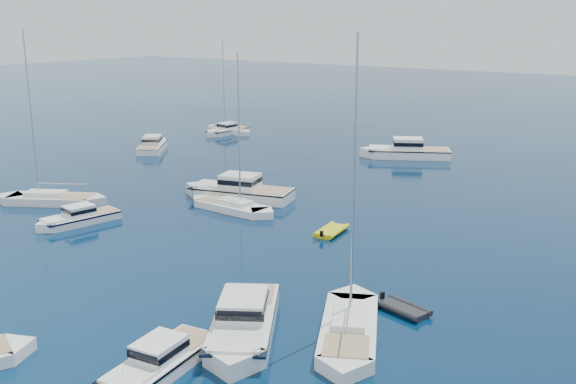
# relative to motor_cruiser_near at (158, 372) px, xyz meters

# --- Properties ---
(motor_cruiser_near) EXTENTS (3.61, 8.53, 2.17)m
(motor_cruiser_near) POSITION_rel_motor_cruiser_near_xyz_m (0.00, 0.00, 0.00)
(motor_cruiser_near) COLOR white
(motor_cruiser_near) RESTS_ON ground
(motor_cruiser_right) EXTENTS (8.68, 11.09, 2.88)m
(motor_cruiser_right) POSITION_rel_motor_cruiser_near_xyz_m (0.86, 5.68, 0.00)
(motor_cruiser_right) COLOR silver
(motor_cruiser_right) RESTS_ON ground
(motor_cruiser_left) EXTENTS (3.84, 8.19, 2.07)m
(motor_cruiser_left) POSITION_rel_motor_cruiser_near_xyz_m (-23.89, 13.48, 0.00)
(motor_cruiser_left) COLOR white
(motor_cruiser_left) RESTS_ON ground
(motor_cruiser_centre) EXTENTS (12.43, 6.75, 3.12)m
(motor_cruiser_centre) POSITION_rel_motor_cruiser_near_xyz_m (-18.02, 27.96, 0.00)
(motor_cruiser_centre) COLOR silver
(motor_cruiser_centre) RESTS_ON ground
(motor_cruiser_far_l) EXTENTS (8.05, 9.47, 2.52)m
(motor_cruiser_far_l) POSITION_rel_motor_cruiser_near_xyz_m (-43.31, 40.48, 0.00)
(motor_cruiser_far_l) COLOR white
(motor_cruiser_far_l) RESTS_ON ground
(motor_cruiser_distant) EXTENTS (12.41, 9.21, 3.19)m
(motor_cruiser_distant) POSITION_rel_motor_cruiser_near_xyz_m (-13.40, 55.67, 0.00)
(motor_cruiser_distant) COLOR white
(motor_cruiser_distant) RESTS_ON ground
(motor_cruiser_horizon) EXTENTS (3.07, 8.51, 2.20)m
(motor_cruiser_horizon) POSITION_rel_motor_cruiser_near_xyz_m (-43.52, 55.85, 0.00)
(motor_cruiser_horizon) COLOR white
(motor_cruiser_horizon) RESTS_ON ground
(sailboat_mid_r) EXTENTS (8.04, 11.76, 17.15)m
(sailboat_mid_r) POSITION_rel_motor_cruiser_near_xyz_m (5.71, 9.07, 0.00)
(sailboat_mid_r) COLOR white
(sailboat_mid_r) RESTS_ON ground
(sailboat_mid_l) EXTENTS (11.43, 8.37, 16.89)m
(sailboat_mid_l) POSITION_rel_motor_cruiser_near_xyz_m (-31.48, 16.16, 0.00)
(sailboat_mid_l) COLOR silver
(sailboat_mid_l) RESTS_ON ground
(sailboat_centre) EXTENTS (10.21, 2.87, 14.92)m
(sailboat_centre) POSITION_rel_motor_cruiser_near_xyz_m (-15.78, 24.38, 0.00)
(sailboat_centre) COLOR white
(sailboat_centre) RESTS_ON ground
(sailboat_far_l) EXTENTS (10.40, 4.45, 14.83)m
(sailboat_far_l) POSITION_rel_motor_cruiser_near_xyz_m (-44.28, 57.29, 0.00)
(sailboat_far_l) COLOR white
(sailboat_far_l) RESTS_ON ground
(tender_yellow) EXTENTS (2.55, 4.02, 0.95)m
(tender_yellow) POSITION_rel_motor_cruiser_near_xyz_m (-4.72, 23.93, 0.00)
(tender_yellow) COLOR #D2CC0C
(tender_yellow) RESTS_ON ground
(tender_grey_near) EXTENTS (3.75, 2.65, 0.95)m
(tender_grey_near) POSITION_rel_motor_cruiser_near_xyz_m (6.85, 13.56, 0.00)
(tender_grey_near) COLOR black
(tender_grey_near) RESTS_ON ground
(tender_grey_far) EXTENTS (4.60, 3.87, 0.95)m
(tender_grey_far) POSITION_rel_motor_cruiser_near_xyz_m (-17.89, 30.19, 0.00)
(tender_grey_far) COLOR black
(tender_grey_far) RESTS_ON ground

